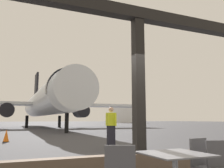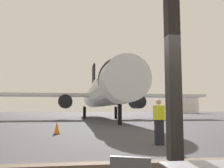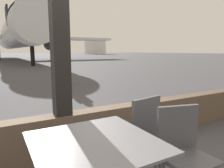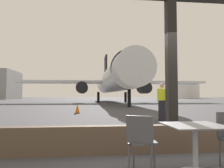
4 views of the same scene
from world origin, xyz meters
name	(u,v)px [view 2 (image 2 of 4)]	position (x,y,z in m)	size (l,w,h in m)	color
ground_plane	(83,117)	(0.00, 40.00, 0.00)	(220.00, 220.00, 0.00)	#424247
window_frame	(174,113)	(0.00, 0.00, 1.28)	(8.54, 0.24, 3.50)	brown
airplane	(102,93)	(2.43, 31.99, 3.73)	(31.38, 36.01, 10.69)	silver
ground_crew_worker	(159,121)	(1.69, 5.53, 0.90)	(0.40, 0.50, 1.74)	black
traffic_cone	(57,128)	(-2.45, 10.37, 0.32)	(0.36, 0.36, 0.67)	orange
fuel_storage_tank	(185,105)	(38.17, 81.06, 3.13)	(9.30, 9.30, 6.26)	white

